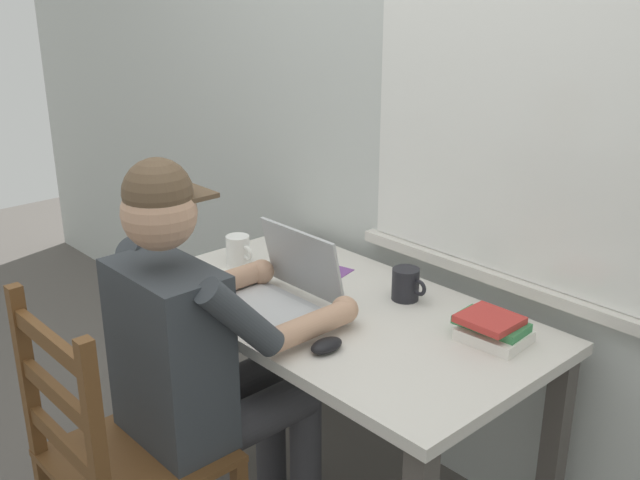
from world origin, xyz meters
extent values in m
cube|color=beige|center=(0.00, 0.43, 1.30)|extent=(6.00, 0.04, 2.60)
cube|color=white|center=(0.38, 0.41, 1.39)|extent=(1.20, 0.01, 1.17)
cube|color=beige|center=(0.38, 0.40, 0.79)|extent=(1.26, 0.06, 0.04)
cube|color=beige|center=(0.00, 0.00, 0.70)|extent=(1.28, 0.71, 0.03)
cube|color=#4C4742|center=(-0.59, -0.30, 0.34)|extent=(0.06, 0.06, 0.69)
cube|color=#4C4742|center=(-0.59, 0.30, 0.34)|extent=(0.06, 0.06, 0.69)
cube|color=#4C4742|center=(0.59, 0.30, 0.34)|extent=(0.06, 0.06, 0.69)
cube|color=#33383D|center=(-0.09, -0.53, 0.72)|extent=(0.34, 0.20, 0.50)
sphere|color=tan|center=(-0.09, -0.53, 1.12)|extent=(0.19, 0.19, 0.19)
sphere|color=brown|center=(-0.09, -0.53, 1.17)|extent=(0.17, 0.17, 0.17)
cube|color=brown|center=(-0.09, -0.45, 1.15)|extent=(0.13, 0.10, 0.01)
cylinder|color=#38383D|center=(-0.18, -0.33, 0.47)|extent=(0.13, 0.40, 0.13)
cylinder|color=#38383D|center=(0.00, -0.33, 0.47)|extent=(0.13, 0.40, 0.13)
cylinder|color=#38383D|center=(-0.18, -0.13, 0.24)|extent=(0.10, 0.10, 0.47)
cylinder|color=#38383D|center=(0.00, -0.13, 0.24)|extent=(0.10, 0.10, 0.47)
cylinder|color=#33383D|center=(-0.29, -0.44, 0.87)|extent=(0.10, 0.24, 0.25)
cylinder|color=tan|center=(-0.29, -0.21, 0.77)|extent=(0.07, 0.28, 0.07)
sphere|color=tan|center=(-0.28, -0.07, 0.77)|extent=(0.08, 0.08, 0.08)
cylinder|color=#33383D|center=(0.11, -0.44, 0.87)|extent=(0.10, 0.24, 0.25)
cylinder|color=tan|center=(0.11, -0.21, 0.77)|extent=(0.07, 0.28, 0.07)
sphere|color=tan|center=(0.10, -0.07, 0.77)|extent=(0.08, 0.08, 0.08)
cube|color=brown|center=(-0.09, -0.65, 0.46)|extent=(0.42, 0.42, 0.02)
cube|color=brown|center=(-0.28, -0.46, 0.23)|extent=(0.04, 0.04, 0.45)
cube|color=brown|center=(0.10, -0.84, 0.71)|extent=(0.04, 0.04, 0.48)
cube|color=brown|center=(-0.28, -0.84, 0.71)|extent=(0.04, 0.04, 0.48)
cube|color=brown|center=(-0.09, -0.84, 0.59)|extent=(0.36, 0.02, 0.04)
cube|color=brown|center=(-0.09, -0.84, 0.73)|extent=(0.36, 0.02, 0.04)
cube|color=brown|center=(-0.09, -0.84, 0.87)|extent=(0.36, 0.02, 0.04)
cube|color=#ADAFB2|center=(-0.12, -0.18, 0.73)|extent=(0.33, 0.23, 0.02)
cube|color=silver|center=(-0.12, -0.18, 0.74)|extent=(0.29, 0.17, 0.00)
cube|color=#ADAFB2|center=(-0.12, -0.04, 0.84)|extent=(0.33, 0.06, 0.22)
cube|color=#99A8B2|center=(-0.12, -0.04, 0.84)|extent=(0.29, 0.04, 0.19)
ellipsoid|color=black|center=(0.18, -0.22, 0.74)|extent=(0.06, 0.10, 0.03)
cylinder|color=white|center=(-0.48, -0.02, 0.77)|extent=(0.08, 0.08, 0.10)
torus|color=white|center=(-0.42, -0.02, 0.78)|extent=(0.05, 0.01, 0.05)
cylinder|color=black|center=(0.10, 0.19, 0.77)|extent=(0.08, 0.08, 0.10)
torus|color=black|center=(0.16, 0.19, 0.78)|extent=(0.05, 0.01, 0.05)
cube|color=white|center=(0.45, 0.16, 0.74)|extent=(0.18, 0.16, 0.03)
cube|color=#38844C|center=(0.43, 0.17, 0.76)|extent=(0.20, 0.12, 0.02)
cube|color=#BC332D|center=(0.44, 0.15, 0.79)|extent=(0.15, 0.14, 0.02)
cube|color=silver|center=(-0.42, -0.21, 0.72)|extent=(0.24, 0.25, 0.01)
cube|color=#7A4293|center=(-0.22, 0.18, 0.72)|extent=(0.15, 0.12, 0.00)
camera|label=1|loc=(1.46, -1.41, 1.68)|focal=41.54mm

